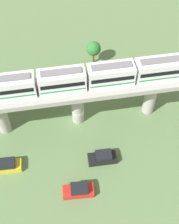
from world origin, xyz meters
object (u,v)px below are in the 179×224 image
(parked_car_yellow, at_px, (7,166))
(tree_far_corner, at_px, (94,49))
(parked_car_black, at_px, (103,158))
(parked_car_red, at_px, (79,190))
(train, at_px, (87,77))
(tree_mid_lot, at_px, (11,87))
(tree_near_viaduct, at_px, (40,86))

(parked_car_yellow, xyz_separation_m, tree_far_corner, (-20.20, 16.18, 2.53))
(parked_car_black, bearing_deg, parked_car_red, -41.93)
(parked_car_black, distance_m, parked_car_yellow, 13.84)
(train, height_order, parked_car_red, train)
(parked_car_black, bearing_deg, tree_far_corner, 174.90)
(tree_mid_lot, xyz_separation_m, tree_far_corner, (-7.39, 14.88, -0.10))
(parked_car_black, height_order, parked_car_red, same)
(parked_car_red, bearing_deg, tree_near_viaduct, -164.58)
(tree_far_corner, bearing_deg, parked_car_black, -6.41)
(train, distance_m, parked_car_yellow, 17.02)
(parked_car_black, distance_m, tree_near_viaduct, 15.94)
(tree_near_viaduct, bearing_deg, parked_car_black, 30.05)
(parked_car_yellow, height_order, parked_car_red, same)
(parked_car_black, relative_size, parked_car_red, 0.98)
(tree_far_corner, bearing_deg, train, -14.51)
(parked_car_red, height_order, tree_near_viaduct, tree_near_viaduct)
(parked_car_black, xyz_separation_m, tree_far_corner, (-21.15, 2.38, 2.53))
(parked_car_yellow, xyz_separation_m, parked_car_red, (5.42, 9.60, 0.00))
(parked_car_black, height_order, tree_mid_lot, tree_mid_lot)
(parked_car_yellow, bearing_deg, tree_near_viaduct, 157.41)
(train, bearing_deg, parked_car_black, 7.12)
(tree_near_viaduct, xyz_separation_m, tree_mid_lot, (-0.11, -4.60, 0.36))
(train, bearing_deg, parked_car_yellow, -60.93)
(tree_mid_lot, bearing_deg, parked_car_yellow, -5.80)
(train, distance_m, parked_car_black, 11.89)
(parked_car_red, distance_m, tree_near_viaduct, 18.64)
(train, xyz_separation_m, tree_mid_lot, (-5.70, -11.49, -6.04))
(tree_far_corner, bearing_deg, tree_near_viaduct, -53.92)
(tree_near_viaduct, distance_m, tree_mid_lot, 4.61)
(train, xyz_separation_m, parked_car_black, (8.07, 1.01, -8.68))
(parked_car_red, bearing_deg, parked_car_yellow, -115.56)
(parked_car_black, bearing_deg, tree_near_viaduct, -148.64)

